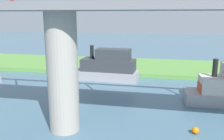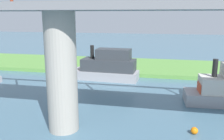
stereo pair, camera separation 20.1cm
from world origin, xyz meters
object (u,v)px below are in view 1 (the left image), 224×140
at_px(mooring_post, 62,66).
at_px(marker_buoy, 195,130).
at_px(bridge_pylon, 63,73).
at_px(person_on_bank, 108,62).
at_px(motorboat_white, 107,67).

height_order(mooring_post, marker_buoy, mooring_post).
xyz_separation_m(bridge_pylon, person_on_bank, (1.08, -19.50, -2.98)).
relative_size(person_on_bank, motorboat_white, 0.16).
relative_size(mooring_post, marker_buoy, 1.54).
xyz_separation_m(motorboat_white, marker_buoy, (-9.26, 13.21, -1.36)).
distance_m(mooring_post, motorboat_white, 7.66).
height_order(person_on_bank, marker_buoy, person_on_bank).
xyz_separation_m(mooring_post, marker_buoy, (-16.46, 15.73, -0.63)).
bearing_deg(motorboat_white, mooring_post, -19.28).
relative_size(bridge_pylon, motorboat_white, 0.97).
bearing_deg(bridge_pylon, motorboat_white, -89.63).
relative_size(person_on_bank, marker_buoy, 2.78).
height_order(motorboat_white, marker_buoy, motorboat_white).
bearing_deg(marker_buoy, person_on_bank, -60.83).
bearing_deg(mooring_post, motorboat_white, 160.72).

